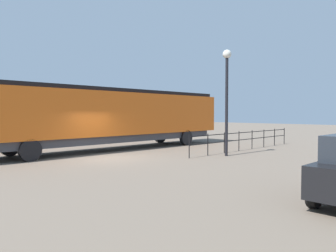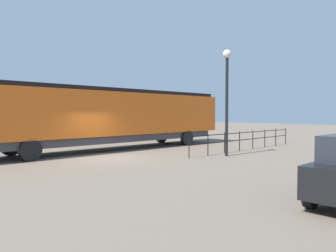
% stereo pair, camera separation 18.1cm
% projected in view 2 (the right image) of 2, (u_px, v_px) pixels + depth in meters
% --- Properties ---
extents(ground_plane, '(120.00, 120.00, 0.00)m').
position_uv_depth(ground_plane, '(108.00, 158.00, 16.79)').
color(ground_plane, '#756656').
extents(locomotive, '(3.07, 17.82, 3.89)m').
position_uv_depth(locomotive, '(119.00, 116.00, 20.99)').
color(locomotive, orange).
rests_on(locomotive, ground_plane).
extents(lamp_post, '(0.47, 0.47, 5.81)m').
position_uv_depth(lamp_post, '(227.00, 84.00, 17.47)').
color(lamp_post, black).
rests_on(lamp_post, ground_plane).
extents(platform_fence, '(0.05, 11.06, 1.22)m').
position_uv_depth(platform_fence, '(246.00, 138.00, 20.53)').
color(platform_fence, black).
rests_on(platform_fence, ground_plane).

